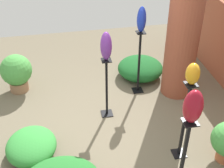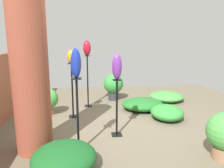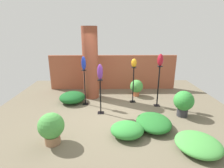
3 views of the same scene
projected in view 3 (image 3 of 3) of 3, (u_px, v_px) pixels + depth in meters
The scene contains 18 objects.
ground_plane at pixel (114, 115), 5.56m from camera, with size 8.00×8.00×0.00m, color #6B604C.
brick_wall_back at pixel (113, 72), 7.84m from camera, with size 5.60×0.12×1.54m, color #9E5138.
brick_pillar at pixel (90, 63), 6.66m from camera, with size 0.59×0.59×2.73m, color brown.
pedestal_cobalt at pixel (85, 89), 6.18m from camera, with size 0.20×0.20×1.27m.
pedestal_ruby at pixel (158, 88), 6.04m from camera, with size 0.20×0.20×1.43m.
pedestal_violet at pixel (101, 98), 5.52m from camera, with size 0.20×0.20×1.12m.
pedestal_amber at pixel (133, 86), 6.39m from camera, with size 0.20×0.20×1.32m.
art_vase_cobalt at pixel (84, 63), 5.92m from camera, with size 0.16×0.16×0.47m, color #192D9E.
art_vase_ruby at pixel (160, 60), 5.75m from camera, with size 0.19×0.21×0.41m, color maroon.
art_vase_violet at pixel (100, 72), 5.27m from camera, with size 0.17×0.18×0.49m, color #6B2D8C.
art_vase_amber at pixel (134, 63), 6.14m from camera, with size 0.20×0.18×0.31m, color orange.
potted_plant_near_pillar at pixel (136, 87), 7.06m from camera, with size 0.52×0.52×0.67m.
potted_plant_back_center at pixel (184, 102), 5.35m from camera, with size 0.61×0.61×0.81m.
potted_plant_front_left at pixel (51, 127), 4.03m from camera, with size 0.60×0.60×0.77m.
foliage_bed_east at pixel (127, 130), 4.40m from camera, with size 0.84×0.76×0.34m, color #338C38.
foliage_bed_west at pixel (154, 122), 4.79m from camera, with size 0.95×1.11×0.31m, color #236B28.
foliage_bed_center at pixel (198, 144), 3.90m from camera, with size 1.00×1.04×0.28m, color #479942.
foliage_bed_rear at pixel (72, 97), 6.47m from camera, with size 0.94×0.94×0.39m, color #195923.
Camera 3 is at (-0.14, -5.03, 2.56)m, focal length 28.00 mm.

